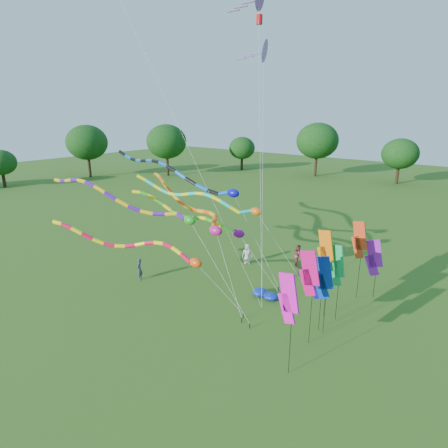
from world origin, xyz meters
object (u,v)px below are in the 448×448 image
Objects in this scene: tube_kite_orange at (189,204)px; blue_nylon_heap at (259,297)px; person_a at (247,254)px; tube_kite_red at (144,248)px; person_c at (298,255)px; person_b at (139,269)px.

tube_kite_orange is 8.12m from blue_nylon_heap.
person_a is (-4.09, 4.43, 0.57)m from blue_nylon_heap.
tube_kite_red reaches higher than person_c.
tube_kite_red is at bearing -53.75° from tube_kite_orange.
person_b reaches higher than blue_nylon_heap.
tube_kite_red is 4.58m from person_b.
tube_kite_orange is at bearing 112.62° from person_b.
person_c is at bearing 46.20° from tube_kite_red.
blue_nylon_heap is at bearing 19.75° from tube_kite_red.
person_b is (-2.02, -3.17, -4.44)m from tube_kite_orange.
blue_nylon_heap is at bearing 152.95° from person_c.
person_b is at bearing 127.38° from tube_kite_red.
tube_kite_orange is 8.57× the size of person_a.
person_b is 0.95× the size of person_c.
person_c is at bearing 105.80° from person_b.
person_a is 0.98× the size of person_b.
person_a is at bearing 114.47° from person_b.
blue_nylon_heap is 6.06m from person_a.
blue_nylon_heap is 1.03× the size of person_b.
person_c is (-0.72, 6.54, 0.63)m from blue_nylon_heap.
tube_kite_red is 0.80× the size of tube_kite_orange.
tube_kite_red is 6.41× the size of person_c.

